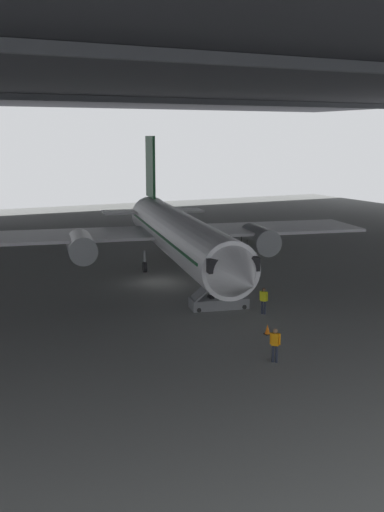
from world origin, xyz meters
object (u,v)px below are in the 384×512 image
object	(u,v)px
airplane_main	(178,235)
baggage_tug	(197,247)
crew_worker_near_nose	(275,343)
boarding_stairs	(220,297)
traffic_cone_orange	(268,329)
crew_worker_by_stairs	(264,299)

from	to	relation	value
airplane_main	baggage_tug	size ratio (longest dim) A/B	14.21
airplane_main	crew_worker_near_nose	bearing A→B (deg)	-100.46
airplane_main	boarding_stairs	distance (m)	10.21
boarding_stairs	crew_worker_near_nose	xyz separation A→B (m)	(-2.21, -9.98, 0.29)
traffic_cone_orange	crew_worker_by_stairs	bearing A→B (deg)	61.17
airplane_main	baggage_tug	world-z (taller)	airplane_main
boarding_stairs	crew_worker_near_nose	world-z (taller)	boarding_stairs
airplane_main	crew_worker_by_stairs	bearing A→B (deg)	-88.21
crew_worker_by_stairs	traffic_cone_orange	bearing A→B (deg)	-118.83
airplane_main	traffic_cone_orange	size ratio (longest dim) A/B	58.75
crew_worker_near_nose	baggage_tug	distance (m)	29.82
crew_worker_near_nose	baggage_tug	world-z (taller)	crew_worker_near_nose
boarding_stairs	crew_worker_near_nose	size ratio (longest dim) A/B	2.61
traffic_cone_orange	boarding_stairs	bearing A→B (deg)	88.57
boarding_stairs	traffic_cone_orange	bearing A→B (deg)	-91.43
crew_worker_near_nose	crew_worker_by_stairs	bearing A→B (deg)	61.67
airplane_main	baggage_tug	bearing A→B (deg)	55.40
traffic_cone_orange	baggage_tug	xyz separation A→B (m)	(7.47, 24.36, 0.23)
baggage_tug	traffic_cone_orange	bearing A→B (deg)	-107.04
airplane_main	boarding_stairs	world-z (taller)	airplane_main
crew_worker_by_stairs	airplane_main	bearing A→B (deg)	91.79
baggage_tug	crew_worker_near_nose	bearing A→B (deg)	-108.63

